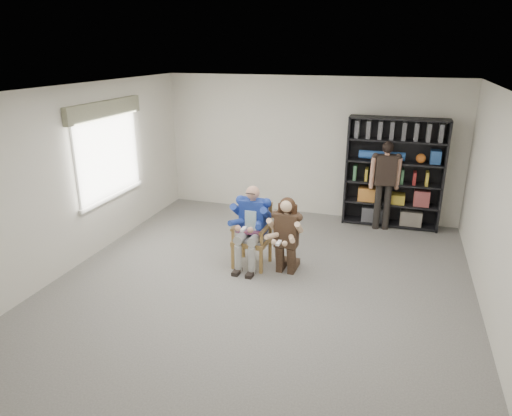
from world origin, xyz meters
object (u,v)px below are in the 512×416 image
(bookshelf, at_px, (394,173))
(kneeling_woman, at_px, (286,237))
(standing_man, at_px, (384,186))
(seated_man, at_px, (252,227))
(armchair, at_px, (252,236))

(bookshelf, bearing_deg, kneeling_woman, -119.10)
(standing_man, bearing_deg, kneeling_woman, -128.81)
(standing_man, bearing_deg, seated_man, -139.96)
(bookshelf, height_order, standing_man, bookshelf)
(kneeling_woman, distance_m, bookshelf, 3.02)
(seated_man, height_order, bookshelf, bookshelf)
(seated_man, distance_m, standing_man, 2.93)
(armchair, distance_m, standing_man, 2.94)
(armchair, bearing_deg, bookshelf, 53.04)
(armchair, xyz_separation_m, standing_man, (1.88, 2.24, 0.34))
(armchair, bearing_deg, kneeling_woman, -9.41)
(armchair, xyz_separation_m, bookshelf, (2.03, 2.49, 0.54))
(seated_man, distance_m, bookshelf, 3.23)
(armchair, height_order, standing_man, standing_man)
(seated_man, xyz_separation_m, kneeling_woman, (0.58, -0.12, -0.06))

